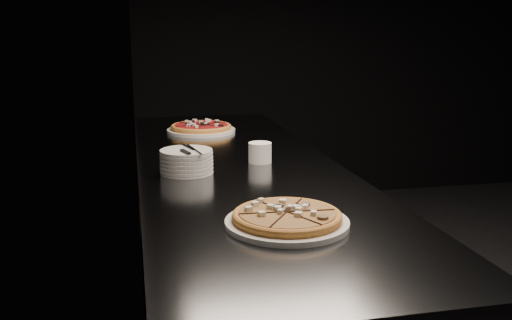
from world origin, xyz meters
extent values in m
cube|color=black|center=(-2.50, 0.00, 1.40)|extent=(0.02, 5.00, 2.80)
cube|color=black|center=(0.00, 2.50, 1.40)|extent=(5.00, 0.02, 2.80)
cube|color=#5B5D62|center=(-2.13, 0.00, 0.45)|extent=(0.70, 2.40, 0.90)
cube|color=#5B5D62|center=(-2.13, 0.00, 0.91)|extent=(0.74, 2.44, 0.02)
cylinder|color=white|center=(-2.13, -0.72, 0.93)|extent=(0.32, 0.32, 0.02)
cylinder|color=gold|center=(-2.13, -0.72, 0.94)|extent=(0.30, 0.30, 0.01)
torus|color=gold|center=(-2.13, -0.72, 0.95)|extent=(0.30, 0.30, 0.02)
cylinder|color=gold|center=(-2.13, -0.72, 0.95)|extent=(0.27, 0.27, 0.01)
cylinder|color=white|center=(-2.18, 0.68, 0.93)|extent=(0.33, 0.33, 0.02)
cylinder|color=gold|center=(-2.18, 0.68, 0.94)|extent=(0.37, 0.37, 0.01)
torus|color=gold|center=(-2.18, 0.68, 0.95)|extent=(0.37, 0.37, 0.02)
cylinder|color=#A9181C|center=(-2.18, 0.68, 0.95)|extent=(0.33, 0.33, 0.01)
cylinder|color=white|center=(-2.33, -0.11, 0.93)|extent=(0.18, 0.18, 0.01)
cylinder|color=white|center=(-2.33, -0.11, 0.94)|extent=(0.18, 0.18, 0.01)
cylinder|color=white|center=(-2.33, -0.11, 0.95)|extent=(0.18, 0.18, 0.01)
cylinder|color=white|center=(-2.33, -0.11, 0.97)|extent=(0.18, 0.18, 0.01)
cylinder|color=white|center=(-2.33, -0.11, 0.98)|extent=(0.18, 0.18, 0.01)
cylinder|color=white|center=(-2.33, -0.11, 1.00)|extent=(0.18, 0.18, 0.01)
cube|color=#B1B4B9|center=(-2.32, -0.07, 1.00)|extent=(0.05, 0.12, 0.00)
cube|color=black|center=(-2.34, -0.16, 1.01)|extent=(0.03, 0.07, 0.01)
cube|color=#B1B4B9|center=(-2.30, -0.12, 1.00)|extent=(0.02, 0.18, 0.00)
cylinder|color=white|center=(-2.04, -0.01, 0.96)|extent=(0.09, 0.09, 0.08)
cylinder|color=black|center=(-2.04, -0.01, 0.99)|extent=(0.07, 0.07, 0.01)
camera|label=1|loc=(-2.51, -2.06, 1.42)|focal=40.00mm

